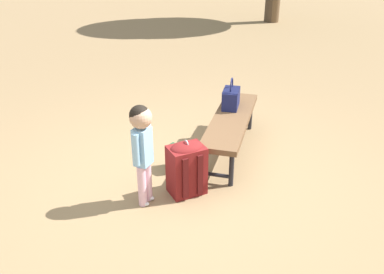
% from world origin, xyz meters
% --- Properties ---
extents(ground_plane, '(40.00, 40.00, 0.00)m').
position_xyz_m(ground_plane, '(0.00, 0.00, 0.00)').
color(ground_plane, '#8C704C').
rests_on(ground_plane, ground).
extents(park_bench, '(1.65, 0.83, 0.45)m').
position_xyz_m(park_bench, '(-0.75, 0.11, 0.39)').
color(park_bench, brown).
rests_on(park_bench, ground).
extents(handbag, '(0.36, 0.27, 0.37)m').
position_xyz_m(handbag, '(-1.01, -0.03, 0.58)').
color(handbag, '#191E4C').
rests_on(handbag, park_bench).
extents(child_standing, '(0.27, 0.20, 1.00)m').
position_xyz_m(child_standing, '(0.57, -0.14, 0.67)').
color(child_standing, '#E5B2C6').
rests_on(child_standing, ground).
extents(backpack_large, '(0.43, 0.40, 0.58)m').
position_xyz_m(backpack_large, '(0.22, 0.11, 0.29)').
color(backpack_large, maroon).
rests_on(backpack_large, ground).
extents(backpack_small, '(0.18, 0.20, 0.31)m').
position_xyz_m(backpack_small, '(-0.10, -0.22, 0.16)').
color(backpack_small, '#1E4C2D').
rests_on(backpack_small, ground).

